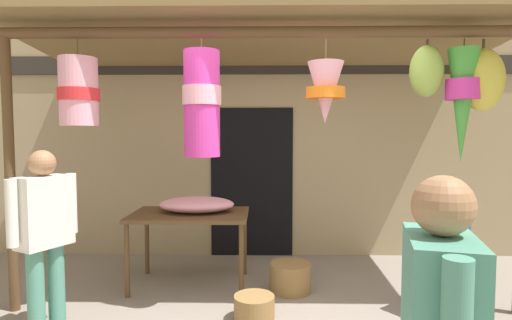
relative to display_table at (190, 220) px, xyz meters
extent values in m
cube|color=#9E8966|center=(0.98, 1.25, 1.35)|extent=(12.80, 0.25, 4.13)
cube|color=#2D2823|center=(0.98, 1.11, 1.85)|extent=(11.52, 0.04, 0.24)
cube|color=black|center=(0.64, 1.12, 0.28)|extent=(1.10, 0.03, 2.00)
cylinder|color=brown|center=(-1.54, -0.66, 0.56)|extent=(0.09, 0.09, 2.56)
cylinder|color=brown|center=(-1.54, 1.20, 0.56)|extent=(0.09, 0.09, 2.56)
cylinder|color=brown|center=(3.14, 1.20, 0.56)|extent=(0.09, 0.09, 2.56)
cylinder|color=brown|center=(0.80, -0.66, 1.84)|extent=(4.88, 0.10, 0.10)
cylinder|color=brown|center=(0.80, 1.20, 1.99)|extent=(4.88, 0.10, 0.10)
cube|color=olive|center=(0.80, 0.27, 1.96)|extent=(5.18, 2.36, 0.31)
cylinder|color=brown|center=(-0.87, -0.69, 1.71)|extent=(0.01, 0.01, 0.17)
cylinder|color=pink|center=(-0.87, -0.69, 1.32)|extent=(0.33, 0.33, 0.61)
cylinder|color=red|center=(-0.87, -0.69, 1.29)|extent=(0.36, 0.36, 0.11)
cylinder|color=brown|center=(0.24, -0.69, 1.74)|extent=(0.01, 0.01, 0.12)
cylinder|color=#D13399|center=(0.24, -0.69, 1.21)|extent=(0.32, 0.32, 0.95)
cylinder|color=pink|center=(0.24, -0.69, 1.28)|extent=(0.35, 0.35, 0.17)
cylinder|color=brown|center=(1.36, -0.63, 1.69)|extent=(0.01, 0.01, 0.21)
cone|color=pink|center=(1.36, -0.63, 1.31)|extent=(0.33, 0.33, 0.55)
cylinder|color=orange|center=(1.36, -0.63, 1.31)|extent=(0.35, 0.35, 0.10)
cylinder|color=brown|center=(2.60, -0.60, 1.75)|extent=(0.01, 0.01, 0.09)
cone|color=green|center=(2.60, -0.60, 1.19)|extent=(0.28, 0.28, 1.03)
cylinder|color=#D13399|center=(2.60, -0.60, 1.34)|extent=(0.30, 0.30, 0.19)
cylinder|color=#4C3D23|center=(2.79, -0.58, 1.75)|extent=(0.02, 0.02, 0.08)
ellipsoid|color=gold|center=(2.79, -0.58, 1.43)|extent=(0.38, 0.33, 0.57)
cylinder|color=#4C3D23|center=(2.28, -0.57, 1.77)|extent=(0.02, 0.02, 0.05)
ellipsoid|color=#89A842|center=(2.28, -0.57, 1.51)|extent=(0.30, 0.26, 0.47)
cube|color=brown|center=(0.00, 0.00, 0.06)|extent=(1.25, 0.81, 0.04)
cylinder|color=brown|center=(-0.58, -0.35, -0.34)|extent=(0.05, 0.05, 0.76)
cylinder|color=brown|center=(0.58, -0.35, -0.34)|extent=(0.05, 0.05, 0.76)
cylinder|color=brown|center=(-0.58, 0.35, -0.34)|extent=(0.05, 0.05, 0.76)
cylinder|color=brown|center=(0.58, 0.35, -0.34)|extent=(0.05, 0.05, 0.76)
ellipsoid|color=pink|center=(0.07, 0.07, 0.16)|extent=(0.82, 0.57, 0.16)
ellipsoid|color=green|center=(0.19, 0.01, 0.17)|extent=(0.37, 0.29, 0.11)
cube|color=#2347A8|center=(2.38, -0.69, -0.28)|extent=(0.56, 0.56, 0.04)
cube|color=#2347A8|center=(2.52, -0.58, -0.08)|extent=(0.27, 0.34, 0.40)
cylinder|color=#333338|center=(2.13, -0.66, -0.50)|extent=(0.03, 0.03, 0.44)
cylinder|color=#333338|center=(2.35, -0.94, -0.50)|extent=(0.03, 0.03, 0.44)
cylinder|color=#333338|center=(2.41, -0.43, -0.50)|extent=(0.03, 0.03, 0.44)
cylinder|color=#333338|center=(2.63, -0.72, -0.50)|extent=(0.03, 0.03, 0.44)
cylinder|color=olive|center=(1.08, -0.16, -0.57)|extent=(0.43, 0.43, 0.30)
cylinder|color=olive|center=(0.71, -0.84, -0.60)|extent=(0.36, 0.36, 0.22)
cylinder|color=#4C8E7A|center=(-1.00, -1.25, -0.34)|extent=(0.13, 0.13, 0.75)
cylinder|color=#4C8E7A|center=(-0.92, -1.09, -0.34)|extent=(0.13, 0.13, 0.75)
cube|color=silver|center=(-0.96, -1.17, 0.32)|extent=(0.38, 0.46, 0.57)
cylinder|color=silver|center=(-1.08, -1.40, 0.35)|extent=(0.08, 0.08, 0.51)
cylinder|color=silver|center=(-0.84, -0.95, 0.35)|extent=(0.08, 0.08, 0.51)
sphere|color=#9E704C|center=(-0.96, -1.17, 0.71)|extent=(0.21, 0.21, 0.21)
cube|color=#4C8E7A|center=(1.40, -3.01, 0.31)|extent=(0.31, 0.44, 0.56)
cylinder|color=#4C8E7A|center=(1.46, -2.76, 0.34)|extent=(0.08, 0.08, 0.51)
sphere|color=#9E704C|center=(1.40, -3.01, 0.70)|extent=(0.21, 0.21, 0.21)
camera|label=1|loc=(0.79, -4.38, 0.94)|focal=28.76mm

